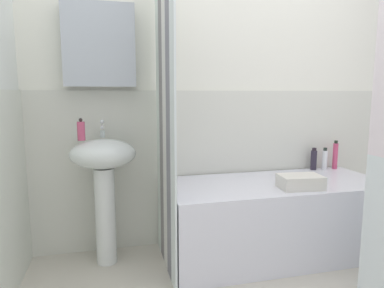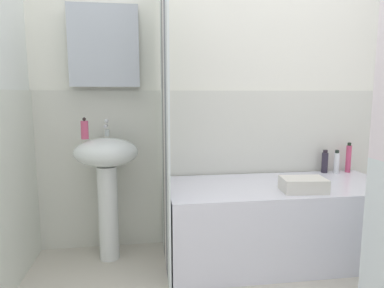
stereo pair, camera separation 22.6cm
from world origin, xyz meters
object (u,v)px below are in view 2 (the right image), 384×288
at_px(sink, 107,171).
at_px(conditioner_bottle, 325,162).
at_px(bathtub, 279,221).
at_px(soap_dispenser, 85,129).
at_px(towel_folded, 303,185).
at_px(body_wash_bottle, 348,158).
at_px(lotion_bottle, 337,162).

height_order(sink, conditioner_bottle, sink).
xyz_separation_m(sink, bathtub, (1.21, -0.15, -0.37)).
relative_size(soap_dispenser, towel_folded, 0.52).
xyz_separation_m(bathtub, body_wash_bottle, (0.69, 0.28, 0.39)).
relative_size(bathtub, conditioner_bottle, 8.56).
bearing_deg(body_wash_bottle, towel_folded, -142.55).
bearing_deg(conditioner_bottle, sink, -175.33).
bearing_deg(towel_folded, bathtub, 112.02).
distance_m(sink, soap_dispenser, 0.33).
bearing_deg(sink, lotion_bottle, 3.51).
xyz_separation_m(body_wash_bottle, towel_folded, (-0.62, -0.47, -0.07)).
xyz_separation_m(bathtub, lotion_bottle, (0.58, 0.26, 0.36)).
bearing_deg(body_wash_bottle, lotion_bottle, -170.97).
xyz_separation_m(soap_dispenser, conditioner_bottle, (1.84, 0.16, -0.31)).
bearing_deg(towel_folded, soap_dispenser, 167.26).
relative_size(sink, conditioner_bottle, 4.71).
height_order(sink, soap_dispenser, soap_dispenser).
height_order(body_wash_bottle, lotion_bottle, body_wash_bottle).
xyz_separation_m(soap_dispenser, lotion_bottle, (1.92, 0.13, -0.31)).
bearing_deg(lotion_bottle, bathtub, -155.58).
distance_m(sink, lotion_bottle, 1.79).
xyz_separation_m(soap_dispenser, body_wash_bottle, (2.04, 0.15, -0.28)).
height_order(lotion_bottle, towel_folded, lotion_bottle).
relative_size(soap_dispenser, bathtub, 0.09).
bearing_deg(soap_dispenser, body_wash_bottle, 4.28).
relative_size(conditioner_bottle, towel_folded, 0.66).
bearing_deg(sink, soap_dispenser, -169.49).
bearing_deg(lotion_bottle, conditioner_bottle, 160.80).
bearing_deg(conditioner_bottle, bathtub, -149.44).
bearing_deg(body_wash_bottle, conditioner_bottle, 176.69).
height_order(lotion_bottle, conditioner_bottle, lotion_bottle).
xyz_separation_m(sink, conditioner_bottle, (1.71, 0.14, -0.01)).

